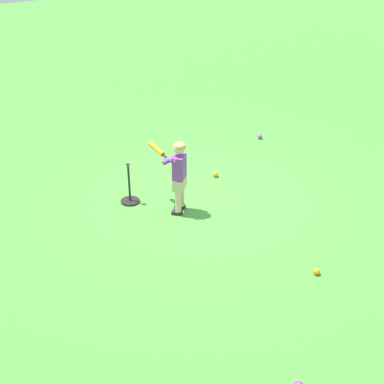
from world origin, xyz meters
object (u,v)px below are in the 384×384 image
at_px(play_ball_behind_batter, 216,174).
at_px(play_ball_center_lawn, 260,137).
at_px(play_ball_far_left, 317,272).
at_px(child_batter, 178,170).
at_px(batting_tee, 130,196).

relative_size(play_ball_behind_batter, play_ball_center_lawn, 1.05).
bearing_deg(play_ball_center_lawn, play_ball_behind_batter, 24.79).
bearing_deg(play_ball_center_lawn, play_ball_far_left, 57.15).
xyz_separation_m(child_batter, play_ball_far_left, (-0.50, 2.19, -0.61)).
height_order(play_ball_behind_batter, play_ball_center_lawn, play_ball_behind_batter).
relative_size(play_ball_behind_batter, batting_tee, 0.15).
xyz_separation_m(play_ball_center_lawn, batting_tee, (3.19, 0.68, 0.06)).
height_order(child_batter, play_ball_far_left, child_batter).
distance_m(play_ball_far_left, play_ball_behind_batter, 2.80).
bearing_deg(play_ball_far_left, child_batter, -77.12).
relative_size(play_ball_far_left, play_ball_behind_batter, 0.89).
relative_size(play_ball_far_left, batting_tee, 0.13).
xyz_separation_m(play_ball_behind_batter, play_ball_center_lawn, (-1.66, -0.76, -0.00)).
height_order(play_ball_behind_batter, batting_tee, batting_tee).
bearing_deg(play_ball_far_left, play_ball_center_lawn, -122.85).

